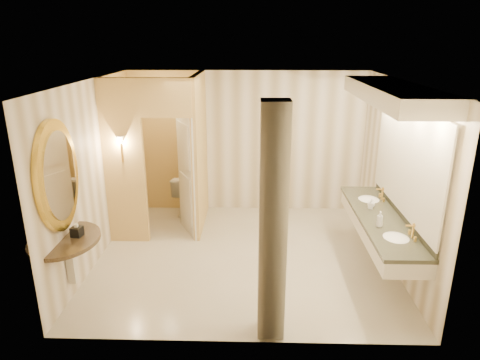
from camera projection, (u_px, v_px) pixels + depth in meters
The scene contains 16 objects.
floor at pixel (243, 256), 6.74m from camera, with size 4.50×4.50×0.00m, color beige.
ceiling at pixel (244, 81), 5.88m from camera, with size 4.50×4.50×0.00m, color white.
wall_back at pixel (246, 142), 8.20m from camera, with size 4.50×0.02×2.70m, color silver.
wall_front at pixel (240, 234), 4.41m from camera, with size 4.50×0.02×2.70m, color silver.
wall_left at pixel (93, 173), 6.37m from camera, with size 0.02×4.00×2.70m, color silver.
wall_right at pixel (397, 176), 6.25m from camera, with size 0.02×4.00×2.70m, color silver.
toilet_closet at pixel (179, 154), 7.25m from camera, with size 1.50×1.55×2.70m.
wall_sconce at pixel (121, 142), 6.65m from camera, with size 0.14×0.14×0.42m.
vanity at pixel (389, 165), 5.79m from camera, with size 0.75×2.67×2.09m.
console_shelf at pixel (61, 203), 5.22m from camera, with size 1.06×1.06×1.98m.
pillar at pixel (273, 226), 4.59m from camera, with size 0.30×0.30×2.70m, color beige.
tissue_box at pixel (77, 232), 5.41m from camera, with size 0.13×0.13×0.13m, color black.
toilet at pixel (188, 193), 8.30m from camera, with size 0.43×0.76×0.78m, color white.
soap_bottle_a at pixel (371, 204), 6.28m from camera, with size 0.06×0.06×0.14m, color beige.
soap_bottle_b at pixel (371, 203), 6.33m from camera, with size 0.10×0.10×0.13m, color silver.
soap_bottle_c at pixel (380, 219), 5.67m from camera, with size 0.08×0.08×0.22m, color #C6B28C.
Camera 1 is at (0.12, -6.00, 3.29)m, focal length 32.00 mm.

